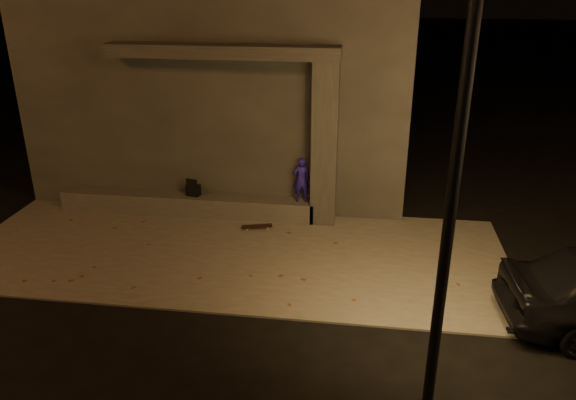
# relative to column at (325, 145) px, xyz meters

# --- Properties ---
(ground) EXTENTS (120.00, 120.00, 0.00)m
(ground) POSITION_rel_column_xyz_m (-1.70, -3.75, -1.84)
(ground) COLOR black
(ground) RESTS_ON ground
(sidewalk) EXTENTS (11.00, 4.40, 0.04)m
(sidewalk) POSITION_rel_column_xyz_m (-1.70, -1.75, -1.82)
(sidewalk) COLOR #68635B
(sidewalk) RESTS_ON ground
(building) EXTENTS (9.00, 5.10, 5.22)m
(building) POSITION_rel_column_xyz_m (-2.70, 2.74, 0.77)
(building) COLOR #383533
(building) RESTS_ON ground
(ledge) EXTENTS (6.00, 0.55, 0.45)m
(ledge) POSITION_rel_column_xyz_m (-3.20, 0.00, -1.58)
(ledge) COLOR #4B4844
(ledge) RESTS_ON sidewalk
(column) EXTENTS (0.55, 0.55, 3.60)m
(column) POSITION_rel_column_xyz_m (0.00, 0.00, 0.00)
(column) COLOR #383533
(column) RESTS_ON sidewalk
(canopy) EXTENTS (5.00, 0.70, 0.28)m
(canopy) POSITION_rel_column_xyz_m (-2.20, 0.05, 1.94)
(canopy) COLOR #383533
(canopy) RESTS_ON column
(skateboarder) EXTENTS (0.42, 0.32, 1.04)m
(skateboarder) POSITION_rel_column_xyz_m (-0.50, 0.00, -0.83)
(skateboarder) COLOR #25179B
(skateboarder) RESTS_ON ledge
(backpack) EXTENTS (0.34, 0.26, 0.43)m
(backpack) POSITION_rel_column_xyz_m (-3.02, -0.00, -1.20)
(backpack) COLOR black
(backpack) RESTS_ON ledge
(skateboard) EXTENTS (0.68, 0.34, 0.07)m
(skateboard) POSITION_rel_column_xyz_m (-1.40, -0.65, -1.74)
(skateboard) COLOR black
(skateboard) RESTS_ON sidewalk
(street_lamp_0) EXTENTS (0.36, 0.36, 7.49)m
(street_lamp_0) POSITION_rel_column_xyz_m (1.84, -5.70, 2.40)
(street_lamp_0) COLOR black
(street_lamp_0) RESTS_ON ground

